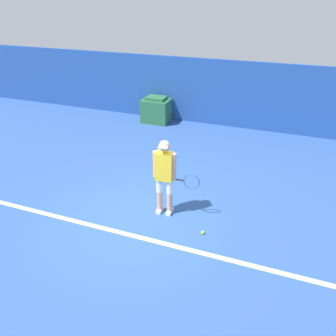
% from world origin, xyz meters
% --- Properties ---
extents(ground_plane, '(24.00, 24.00, 0.00)m').
position_xyz_m(ground_plane, '(0.00, 0.00, 0.00)').
color(ground_plane, '#2D5193').
extents(back_wall, '(24.00, 0.10, 2.25)m').
position_xyz_m(back_wall, '(0.00, 5.83, 1.12)').
color(back_wall, '#234C99').
rests_on(back_wall, ground_plane).
extents(court_baseline, '(21.60, 0.10, 0.01)m').
position_xyz_m(court_baseline, '(0.00, -0.68, 0.01)').
color(court_baseline, white).
rests_on(court_baseline, ground_plane).
extents(tennis_player, '(0.97, 0.29, 1.69)m').
position_xyz_m(tennis_player, '(0.43, 0.26, 0.94)').
color(tennis_player, tan).
rests_on(tennis_player, ground_plane).
extents(tennis_ball, '(0.07, 0.07, 0.07)m').
position_xyz_m(tennis_ball, '(1.37, -0.15, 0.03)').
color(tennis_ball, '#D1E533').
rests_on(tennis_ball, ground_plane).
extents(covered_chair, '(0.96, 0.74, 0.92)m').
position_xyz_m(covered_chair, '(-1.83, 5.36, 0.44)').
color(covered_chair, '#28663D').
rests_on(covered_chair, ground_plane).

